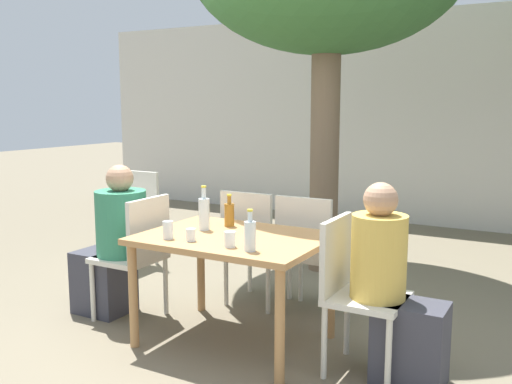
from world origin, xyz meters
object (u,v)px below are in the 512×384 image
object	(u,v)px
patio_chair_3	(309,248)
water_bottle_1	(250,235)
dining_table_front	(234,249)
patio_chair_0	(137,250)
water_bottle_2	(204,213)
drinking_glass_0	(168,230)
patio_chair_1	(354,285)
drinking_glass_2	(230,239)
person_seated_1	(394,295)
patio_chair_2	(253,240)
drinking_glass_1	(191,235)
amber_bottle_0	(229,214)
person_seated_0	(113,248)
patio_chair_4	(134,212)

from	to	relation	value
patio_chair_3	water_bottle_1	xyz separation A→B (m)	(0.05, -0.98, 0.30)
dining_table_front	patio_chair_0	bearing A→B (deg)	180.00
water_bottle_2	drinking_glass_0	size ratio (longest dim) A/B	2.65
patio_chair_0	patio_chair_1	distance (m)	1.66
drinking_glass_2	person_seated_1	bearing A→B (deg)	16.21
drinking_glass_2	patio_chair_2	bearing A→B (deg)	111.63
patio_chair_2	drinking_glass_1	bearing A→B (deg)	95.03
dining_table_front	patio_chair_2	xyz separation A→B (m)	(-0.24, 0.68, -0.11)
drinking_glass_0	water_bottle_2	bearing A→B (deg)	80.80
patio_chair_1	water_bottle_2	size ratio (longest dim) A/B	3.03
dining_table_front	amber_bottle_0	xyz separation A→B (m)	(-0.18, 0.23, 0.18)
patio_chair_3	patio_chair_1	bearing A→B (deg)	130.98
person_seated_0	drinking_glass_2	size ratio (longest dim) A/B	12.04
patio_chair_1	drinking_glass_0	bearing A→B (deg)	103.82
patio_chair_2	water_bottle_1	size ratio (longest dim) A/B	3.72
patio_chair_0	patio_chair_1	bearing A→B (deg)	90.00
patio_chair_2	person_seated_1	world-z (taller)	person_seated_1
dining_table_front	patio_chair_1	size ratio (longest dim) A/B	1.29
dining_table_front	patio_chair_0	size ratio (longest dim) A/B	1.29
patio_chair_3	person_seated_0	world-z (taller)	person_seated_0
water_bottle_1	drinking_glass_2	size ratio (longest dim) A/B	2.60
dining_table_front	drinking_glass_2	world-z (taller)	drinking_glass_2
amber_bottle_0	water_bottle_2	bearing A→B (deg)	-115.94
drinking_glass_0	drinking_glass_2	world-z (taller)	drinking_glass_0
patio_chair_1	drinking_glass_2	world-z (taller)	patio_chair_1
person_seated_1	amber_bottle_0	distance (m)	1.31
patio_chair_3	water_bottle_2	bearing A→B (deg)	51.32
patio_chair_4	drinking_glass_2	size ratio (longest dim) A/B	9.68
patio_chair_0	drinking_glass_2	world-z (taller)	patio_chair_0
water_bottle_2	dining_table_front	bearing A→B (deg)	-10.18
patio_chair_3	amber_bottle_0	world-z (taller)	amber_bottle_0
patio_chair_4	drinking_glass_0	distance (m)	2.11
drinking_glass_2	drinking_glass_0	bearing A→B (deg)	-178.61
patio_chair_4	patio_chair_1	bearing A→B (deg)	-22.88
dining_table_front	drinking_glass_1	xyz separation A→B (m)	(-0.16, -0.26, 0.13)
drinking_glass_1	drinking_glass_2	xyz separation A→B (m)	(0.30, -0.01, 0.01)
patio_chair_3	dining_table_front	bearing A→B (deg)	70.65
patio_chair_2	patio_chair_3	xyz separation A→B (m)	(0.48, 0.00, 0.00)
dining_table_front	patio_chair_4	size ratio (longest dim) A/B	1.29
patio_chair_4	patio_chair_2	bearing A→B (deg)	-15.67
patio_chair_3	drinking_glass_2	world-z (taller)	patio_chair_3
patio_chair_4	water_bottle_1	xyz separation A→B (m)	(2.15, -1.43, 0.30)
person_seated_1	water_bottle_1	xyz separation A→B (m)	(-0.78, -0.29, 0.32)
patio_chair_1	patio_chair_3	bearing A→B (deg)	40.98
patio_chair_1	patio_chair_2	distance (m)	1.27
patio_chair_1	drinking_glass_0	world-z (taller)	patio_chair_1
amber_bottle_0	patio_chair_2	bearing A→B (deg)	97.74
person_seated_0	drinking_glass_2	world-z (taller)	person_seated_0
patio_chair_1	person_seated_0	xyz separation A→B (m)	(-1.90, -0.00, -0.01)
water_bottle_1	amber_bottle_0	bearing A→B (deg)	131.80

